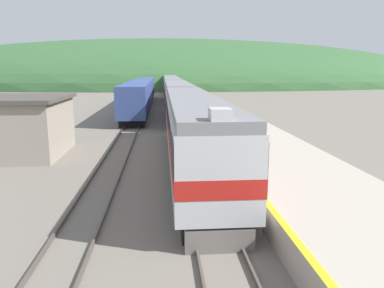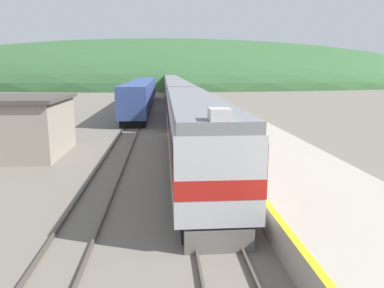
% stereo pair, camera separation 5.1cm
% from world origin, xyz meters
% --- Properties ---
extents(track_main, '(1.52, 180.00, 0.16)m').
position_xyz_m(track_main, '(0.00, 70.00, 0.08)').
color(track_main, '#4C443D').
rests_on(track_main, ground).
extents(track_siding, '(1.52, 180.00, 0.16)m').
position_xyz_m(track_siding, '(-4.76, 70.00, 0.08)').
color(track_siding, '#4C443D').
rests_on(track_siding, ground).
extents(platform, '(5.64, 140.00, 1.07)m').
position_xyz_m(platform, '(4.56, 50.00, 0.53)').
color(platform, '#ADA393').
rests_on(platform, ground).
extents(distant_hills, '(211.85, 95.33, 32.03)m').
position_xyz_m(distant_hills, '(0.00, 148.90, 0.00)').
color(distant_hills, '#335B33').
rests_on(distant_hills, ground).
extents(station_shed, '(6.30, 7.01, 3.89)m').
position_xyz_m(station_shed, '(-11.27, 34.57, 1.96)').
color(station_shed, gray).
rests_on(station_shed, ground).
extents(express_train_lead_car, '(2.85, 21.18, 4.49)m').
position_xyz_m(express_train_lead_car, '(0.00, 30.31, 2.26)').
color(express_train_lead_car, black).
rests_on(express_train_lead_car, ground).
extents(carriage_second, '(2.84, 20.94, 4.13)m').
position_xyz_m(carriage_second, '(0.00, 52.49, 2.25)').
color(carriage_second, black).
rests_on(carriage_second, ground).
extents(carriage_third, '(2.84, 20.94, 4.13)m').
position_xyz_m(carriage_third, '(0.00, 74.31, 2.25)').
color(carriage_third, black).
rests_on(carriage_third, ground).
extents(carriage_fourth, '(2.84, 20.94, 4.13)m').
position_xyz_m(carriage_fourth, '(0.00, 96.14, 2.25)').
color(carriage_fourth, black).
rests_on(carriage_fourth, ground).
extents(siding_train, '(2.90, 40.97, 4.00)m').
position_xyz_m(siding_train, '(-4.76, 65.12, 2.06)').
color(siding_train, black).
rests_on(siding_train, ground).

